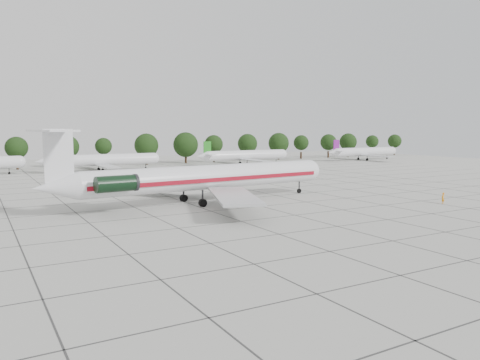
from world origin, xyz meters
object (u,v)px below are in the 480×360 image
(bg_airliner_e, at_px, (364,152))
(ground_crew, at_px, (443,198))
(bg_airliner_c, at_px, (104,160))
(bg_airliner_d, at_px, (246,155))
(main_airliner, at_px, (197,178))

(bg_airliner_e, bearing_deg, ground_crew, -128.22)
(bg_airliner_c, bearing_deg, bg_airliner_e, -0.70)
(ground_crew, height_order, bg_airliner_d, bg_airliner_d)
(bg_airliner_c, bearing_deg, bg_airliner_d, 1.37)
(main_airliner, distance_m, bg_airliner_d, 77.30)
(main_airliner, height_order, bg_airliner_c, main_airliner)
(main_airliner, height_order, bg_airliner_e, main_airliner)
(bg_airliner_d, xyz_separation_m, bg_airliner_e, (48.07, -2.17, 0.00))
(main_airliner, xyz_separation_m, bg_airliner_d, (45.33, 62.60, -0.97))
(main_airliner, bearing_deg, bg_airliner_d, 49.08)
(bg_airliner_c, xyz_separation_m, bg_airliner_e, (92.03, -1.12, 0.00))
(ground_crew, xyz_separation_m, bg_airliner_c, (-30.28, 79.54, 2.10))
(main_airliner, xyz_separation_m, bg_airliner_c, (1.37, 61.55, -0.97))
(main_airliner, height_order, bg_airliner_d, main_airliner)
(bg_airliner_d, bearing_deg, bg_airliner_e, -2.59)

